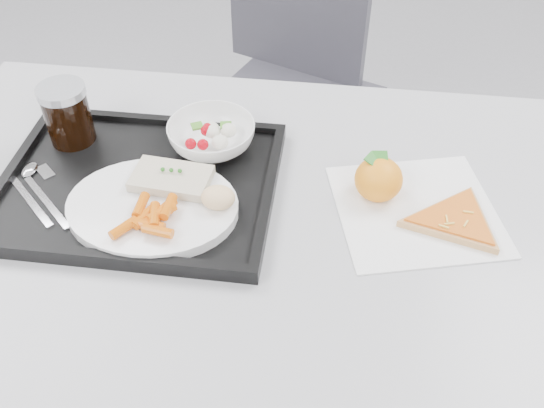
{
  "coord_description": "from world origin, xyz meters",
  "views": [
    {
      "loc": [
        0.12,
        -0.37,
        1.43
      ],
      "look_at": [
        0.03,
        0.31,
        0.77
      ],
      "focal_mm": 40.0,
      "sensor_mm": 36.0,
      "label": 1
    }
  ],
  "objects_px": {
    "chair": "(292,67)",
    "cola_glass": "(67,113)",
    "salad_bowl": "(212,136)",
    "pizza_slice": "(455,220)",
    "dinner_plate": "(153,207)",
    "tray": "(139,186)",
    "table": "(252,246)",
    "tangerine": "(379,179)"
  },
  "relations": [
    {
      "from": "dinner_plate",
      "to": "pizza_slice",
      "type": "relative_size",
      "value": 1.24
    },
    {
      "from": "salad_bowl",
      "to": "dinner_plate",
      "type": "bearing_deg",
      "value": -109.42
    },
    {
      "from": "chair",
      "to": "tangerine",
      "type": "relative_size",
      "value": 9.41
    },
    {
      "from": "chair",
      "to": "cola_glass",
      "type": "height_order",
      "value": "chair"
    },
    {
      "from": "tray",
      "to": "pizza_slice",
      "type": "relative_size",
      "value": 2.07
    },
    {
      "from": "table",
      "to": "chair",
      "type": "bearing_deg",
      "value": 90.99
    },
    {
      "from": "dinner_plate",
      "to": "tangerine",
      "type": "bearing_deg",
      "value": 15.73
    },
    {
      "from": "chair",
      "to": "salad_bowl",
      "type": "height_order",
      "value": "chair"
    },
    {
      "from": "chair",
      "to": "dinner_plate",
      "type": "distance_m",
      "value": 0.87
    },
    {
      "from": "chair",
      "to": "salad_bowl",
      "type": "relative_size",
      "value": 6.11
    },
    {
      "from": "tray",
      "to": "tangerine",
      "type": "bearing_deg",
      "value": 5.35
    },
    {
      "from": "tangerine",
      "to": "salad_bowl",
      "type": "bearing_deg",
      "value": 165.83
    },
    {
      "from": "cola_glass",
      "to": "tray",
      "type": "bearing_deg",
      "value": -34.06
    },
    {
      "from": "chair",
      "to": "dinner_plate",
      "type": "bearing_deg",
      "value": -99.49
    },
    {
      "from": "dinner_plate",
      "to": "tangerine",
      "type": "xyz_separation_m",
      "value": [
        0.35,
        0.1,
        0.01
      ]
    },
    {
      "from": "chair",
      "to": "cola_glass",
      "type": "bearing_deg",
      "value": -116.3
    },
    {
      "from": "tray",
      "to": "dinner_plate",
      "type": "distance_m",
      "value": 0.08
    },
    {
      "from": "pizza_slice",
      "to": "dinner_plate",
      "type": "bearing_deg",
      "value": -174.53
    },
    {
      "from": "chair",
      "to": "salad_bowl",
      "type": "xyz_separation_m",
      "value": [
        -0.08,
        -0.65,
        0.25
      ]
    },
    {
      "from": "table",
      "to": "pizza_slice",
      "type": "bearing_deg",
      "value": 4.36
    },
    {
      "from": "tray",
      "to": "chair",
      "type": "bearing_deg",
      "value": 76.73
    },
    {
      "from": "table",
      "to": "salad_bowl",
      "type": "bearing_deg",
      "value": 121.38
    },
    {
      "from": "chair",
      "to": "tangerine",
      "type": "bearing_deg",
      "value": -73.85
    },
    {
      "from": "chair",
      "to": "tray",
      "type": "height_order",
      "value": "chair"
    },
    {
      "from": "salad_bowl",
      "to": "pizza_slice",
      "type": "xyz_separation_m",
      "value": [
        0.41,
        -0.13,
        -0.03
      ]
    },
    {
      "from": "table",
      "to": "tray",
      "type": "relative_size",
      "value": 2.67
    },
    {
      "from": "dinner_plate",
      "to": "tangerine",
      "type": "height_order",
      "value": "tangerine"
    },
    {
      "from": "table",
      "to": "salad_bowl",
      "type": "relative_size",
      "value": 7.89
    },
    {
      "from": "salad_bowl",
      "to": "cola_glass",
      "type": "height_order",
      "value": "cola_glass"
    },
    {
      "from": "chair",
      "to": "salad_bowl",
      "type": "distance_m",
      "value": 0.71
    },
    {
      "from": "dinner_plate",
      "to": "pizza_slice",
      "type": "bearing_deg",
      "value": 5.47
    },
    {
      "from": "table",
      "to": "chair",
      "type": "height_order",
      "value": "chair"
    },
    {
      "from": "dinner_plate",
      "to": "salad_bowl",
      "type": "bearing_deg",
      "value": 70.58
    },
    {
      "from": "table",
      "to": "chair",
      "type": "distance_m",
      "value": 0.82
    },
    {
      "from": "cola_glass",
      "to": "pizza_slice",
      "type": "height_order",
      "value": "cola_glass"
    },
    {
      "from": "table",
      "to": "salad_bowl",
      "type": "distance_m",
      "value": 0.21
    },
    {
      "from": "salad_bowl",
      "to": "cola_glass",
      "type": "distance_m",
      "value": 0.25
    },
    {
      "from": "salad_bowl",
      "to": "cola_glass",
      "type": "bearing_deg",
      "value": -177.85
    },
    {
      "from": "chair",
      "to": "cola_glass",
      "type": "xyz_separation_m",
      "value": [
        -0.33,
        -0.66,
        0.28
      ]
    },
    {
      "from": "chair",
      "to": "pizza_slice",
      "type": "height_order",
      "value": "chair"
    },
    {
      "from": "table",
      "to": "pizza_slice",
      "type": "relative_size",
      "value": 5.52
    },
    {
      "from": "dinner_plate",
      "to": "salad_bowl",
      "type": "xyz_separation_m",
      "value": [
        0.06,
        0.17,
        0.01
      ]
    }
  ]
}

